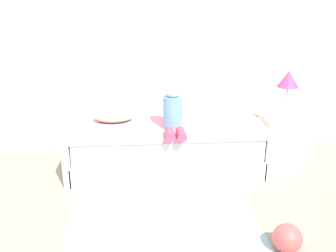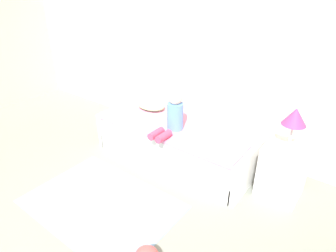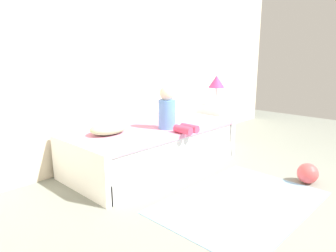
{
  "view_description": "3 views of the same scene",
  "coord_description": "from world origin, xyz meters",
  "px_view_note": "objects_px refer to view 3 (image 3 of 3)",
  "views": [
    {
      "loc": [
        -0.24,
        -1.74,
        1.78
      ],
      "look_at": [
        0.04,
        1.75,
        0.55
      ],
      "focal_mm": 38.55,
      "sensor_mm": 36.0,
      "label": 1
    },
    {
      "loc": [
        1.91,
        -0.73,
        2.17
      ],
      "look_at": [
        0.04,
        1.75,
        0.55
      ],
      "focal_mm": 30.5,
      "sensor_mm": 36.0,
      "label": 2
    },
    {
      "loc": [
        -2.46,
        -0.64,
        1.35
      ],
      "look_at": [
        0.04,
        1.75,
        0.55
      ],
      "focal_mm": 32.98,
      "sensor_mm": 36.0,
      "label": 3
    }
  ],
  "objects_px": {
    "toy_ball": "(308,173)",
    "pillow": "(109,128)",
    "child_figure": "(170,112)",
    "table_lamp": "(216,83)",
    "nightstand": "(215,125)",
    "bed": "(153,147)"
  },
  "relations": [
    {
      "from": "table_lamp",
      "to": "child_figure",
      "type": "xyz_separation_m",
      "value": [
        -1.29,
        -0.27,
        -0.23
      ]
    },
    {
      "from": "bed",
      "to": "toy_ball",
      "type": "distance_m",
      "value": 1.77
    },
    {
      "from": "table_lamp",
      "to": "nightstand",
      "type": "bearing_deg",
      "value": 0.0
    },
    {
      "from": "bed",
      "to": "child_figure",
      "type": "distance_m",
      "value": 0.52
    },
    {
      "from": "bed",
      "to": "nightstand",
      "type": "xyz_separation_m",
      "value": [
        1.35,
        0.04,
        0.05
      ]
    },
    {
      "from": "bed",
      "to": "table_lamp",
      "type": "relative_size",
      "value": 4.69
    },
    {
      "from": "child_figure",
      "to": "toy_ball",
      "type": "distance_m",
      "value": 1.64
    },
    {
      "from": "toy_ball",
      "to": "table_lamp",
      "type": "bearing_deg",
      "value": 70.63
    },
    {
      "from": "pillow",
      "to": "child_figure",
      "type": "bearing_deg",
      "value": -27.47
    },
    {
      "from": "table_lamp",
      "to": "child_figure",
      "type": "height_order",
      "value": "table_lamp"
    },
    {
      "from": "child_figure",
      "to": "toy_ball",
      "type": "height_order",
      "value": "child_figure"
    },
    {
      "from": "table_lamp",
      "to": "pillow",
      "type": "distance_m",
      "value": 1.96
    },
    {
      "from": "bed",
      "to": "pillow",
      "type": "relative_size",
      "value": 4.8
    },
    {
      "from": "nightstand",
      "to": "table_lamp",
      "type": "distance_m",
      "value": 0.64
    },
    {
      "from": "table_lamp",
      "to": "toy_ball",
      "type": "height_order",
      "value": "table_lamp"
    },
    {
      "from": "pillow",
      "to": "table_lamp",
      "type": "bearing_deg",
      "value": -1.84
    },
    {
      "from": "nightstand",
      "to": "pillow",
      "type": "bearing_deg",
      "value": 178.16
    },
    {
      "from": "nightstand",
      "to": "toy_ball",
      "type": "bearing_deg",
      "value": -109.37
    },
    {
      "from": "child_figure",
      "to": "pillow",
      "type": "distance_m",
      "value": 0.73
    },
    {
      "from": "toy_ball",
      "to": "pillow",
      "type": "bearing_deg",
      "value": 129.0
    },
    {
      "from": "nightstand",
      "to": "toy_ball",
      "type": "relative_size",
      "value": 2.74
    },
    {
      "from": "pillow",
      "to": "toy_ball",
      "type": "bearing_deg",
      "value": -51.0
    }
  ]
}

